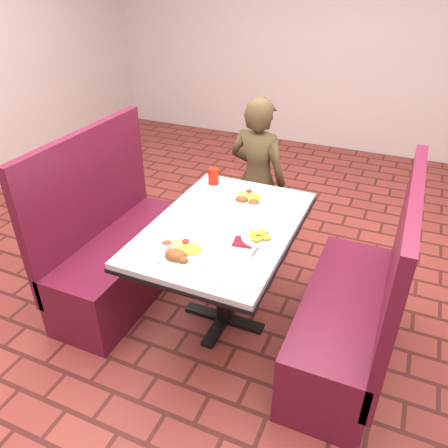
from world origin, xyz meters
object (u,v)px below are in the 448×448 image
Objects in this scene: booth_bench_right at (352,316)px; near_dinner_plate at (182,250)px; far_dinner_plate at (249,197)px; diner_person at (257,179)px; red_tumbler at (214,176)px; booth_bench_left at (119,252)px; plantain_plate at (259,237)px; dining_table at (224,238)px.

booth_bench_right is 1.05m from near_dinner_plate.
booth_bench_right reaches higher than far_dinner_plate.
diner_person is 0.48m from red_tumbler.
booth_bench_left reaches higher than plantain_plate.
booth_bench_left reaches higher than near_dinner_plate.
far_dinner_plate is (0.82, 0.34, 0.44)m from booth_bench_left.
near_dinner_plate is 0.87m from red_tumbler.
booth_bench_right is 0.95× the size of diner_person.
booth_bench_right is at bearing 144.03° from diner_person.
dining_table is at bearing 0.00° from booth_bench_left.
booth_bench_right reaches higher than plantain_plate.
booth_bench_left reaches higher than red_tumbler.
near_dinner_plate is at bearing -135.84° from plantain_plate.
booth_bench_right reaches higher than red_tumbler.
near_dinner_plate is (-0.88, -0.38, 0.45)m from booth_bench_right.
red_tumbler is (-0.53, 0.54, 0.04)m from plantain_plate.
booth_bench_left is 4.77× the size of far_dinner_plate.
diner_person is 11.55× the size of red_tumbler.
dining_table is 1.01× the size of booth_bench_right.
plantain_plate is at bearing -61.92° from far_dinner_plate.
booth_bench_left is 10.92× the size of red_tumbler.
plantain_plate is 1.81× the size of red_tumbler.
booth_bench_right is 0.71m from plantain_plate.
booth_bench_left is at bearing 60.69° from diner_person.
booth_bench_right is 4.77× the size of far_dinner_plate.
diner_person is at bearing 91.49° from near_dinner_plate.
diner_person is at bearing 67.19° from red_tumbler.
dining_table is at bearing 78.45° from near_dinner_plate.
plantain_plate is at bearing -3.74° from booth_bench_left.
booth_bench_left is 6.03× the size of plantain_plate.
far_dinner_plate is at bearing -23.67° from red_tumbler.
booth_bench_right is 6.03× the size of plantain_plate.
red_tumbler is (-1.08, 0.47, 0.48)m from booth_bench_right.
booth_bench_left is 0.99m from far_dinner_plate.
diner_person is 4.59× the size of near_dinner_plate.
near_dinner_plate is 0.72m from far_dinner_plate.
diner_person is 1.03m from plantain_plate.
red_tumbler reaches higher than far_dinner_plate.
near_dinner_plate is (0.72, -0.38, 0.45)m from booth_bench_left.
far_dinner_plate is (-0.77, 0.34, 0.44)m from booth_bench_right.
diner_person is (0.69, 0.89, 0.31)m from booth_bench_left.
diner_person reaches higher than booth_bench_left.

